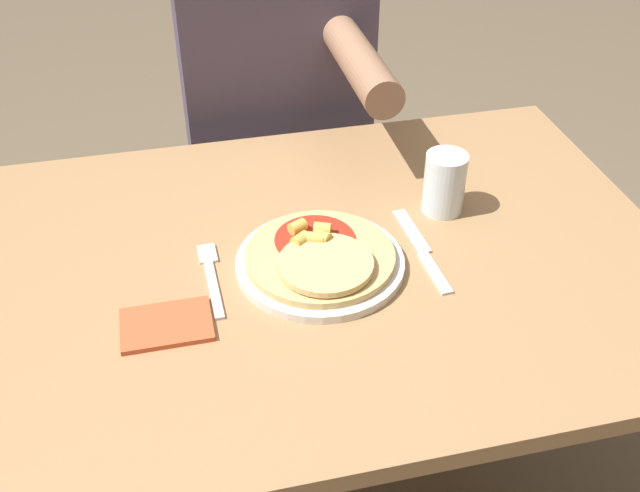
# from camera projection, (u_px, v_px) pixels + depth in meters

# --- Properties ---
(dining_table) EXTENTS (1.19, 0.79, 0.76)m
(dining_table) POSITION_uv_depth(u_px,v_px,m) (299.00, 316.00, 1.23)
(dining_table) COLOR #9E754C
(dining_table) RESTS_ON ground_plane
(plate) EXTENTS (0.26, 0.26, 0.01)m
(plate) POSITION_uv_depth(u_px,v_px,m) (320.00, 263.00, 1.15)
(plate) COLOR silver
(plate) RESTS_ON dining_table
(pizza) EXTENTS (0.23, 0.23, 0.04)m
(pizza) POSITION_uv_depth(u_px,v_px,m) (320.00, 256.00, 1.13)
(pizza) COLOR tan
(pizza) RESTS_ON plate
(fork) EXTENTS (0.03, 0.18, 0.00)m
(fork) POSITION_uv_depth(u_px,v_px,m) (211.00, 274.00, 1.13)
(fork) COLOR silver
(fork) RESTS_ON dining_table
(knife) EXTENTS (0.03, 0.22, 0.00)m
(knife) POSITION_uv_depth(u_px,v_px,m) (423.00, 251.00, 1.18)
(knife) COLOR silver
(knife) RESTS_ON dining_table
(drinking_glass) EXTENTS (0.07, 0.07, 0.11)m
(drinking_glass) POSITION_uv_depth(u_px,v_px,m) (444.00, 183.00, 1.24)
(drinking_glass) COLOR silver
(drinking_glass) RESTS_ON dining_table
(napkin) EXTENTS (0.13, 0.09, 0.01)m
(napkin) POSITION_uv_depth(u_px,v_px,m) (167.00, 325.00, 1.04)
(napkin) COLOR #C6512D
(napkin) RESTS_ON dining_table
(person_diner) EXTENTS (0.39, 0.52, 1.25)m
(person_diner) POSITION_uv_depth(u_px,v_px,m) (277.00, 104.00, 1.64)
(person_diner) COLOR #2D2D38
(person_diner) RESTS_ON ground_plane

